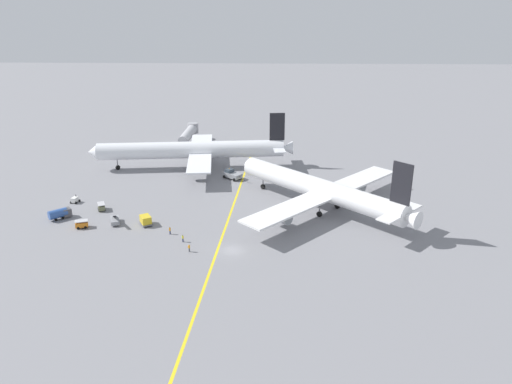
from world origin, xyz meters
The scene contains 15 objects.
ground_plane centered at (0.00, 0.00, 0.00)m, with size 600.00×600.00×0.00m, color gray.
taxiway_stripe centered at (-2.22, 10.00, 0.00)m, with size 0.50×120.00×0.01m, color yellow.
airliner_at_gate_left centered at (-14.99, 51.11, 5.41)m, with size 59.32×38.88×15.98m.
airliner_being_pushed centered at (19.28, 21.21, 5.06)m, with size 41.12×41.01×16.30m.
pushback_tug centered at (-3.07, 42.08, 1.22)m, with size 7.44×6.39×2.88m.
gse_belt_loader_portside centered at (-26.91, 11.88, 0.83)m, with size 3.01×5.05×3.02m.
gse_fuel_bowser_stubby centered at (-40.04, 14.08, 1.33)m, with size 4.94×4.62×2.40m.
gse_container_dolly_flat centered at (-19.88, 11.35, 1.17)m, with size 3.49×3.87×2.15m.
gse_gpu_cart_small centered at (-40.24, 23.56, 0.79)m, with size 2.04×2.41×1.90m.
gse_baggage_cart_trailing centered at (-33.52, 9.48, 0.86)m, with size 3.08×2.32×1.71m.
gse_baggage_cart_near_cluster centered at (-32.29, 19.17, 0.86)m, with size 2.51×3.13×1.71m.
ground_crew_marshaller_foreground centered at (-8.37, -0.82, 0.84)m, with size 0.38×0.45×1.61m.
ground_crew_wing_walker_right centered at (-10.33, 3.40, 0.82)m, with size 0.40×0.43×1.58m.
ground_crew_ramp_agent_by_cones centered at (-13.66, 6.88, 0.87)m, with size 0.36×0.50×1.68m.
jet_bridge centered at (-20.23, 76.72, 3.87)m, with size 4.27×19.46×5.64m.
Camera 1 is at (7.39, -87.95, 47.00)m, focal length 35.00 mm.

